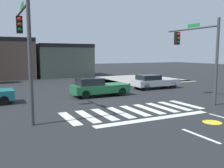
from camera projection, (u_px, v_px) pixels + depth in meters
The scene contains 9 objects.
ground_plane at pixel (103, 98), 18.44m from camera, with size 120.00×120.00×0.00m, color #232628.
crosswalk_near at pixel (135, 111), 14.44m from camera, with size 8.34×2.88×0.01m.
bike_detector_marking at pixel (212, 122), 11.98m from camera, with size 0.91×0.91×0.01m.
curb_corner_northeast at pixel (134, 80), 30.56m from camera, with size 10.00×10.60×0.15m.
storefront_row at pixel (35, 59), 34.27m from camera, with size 16.05×6.92×5.32m.
traffic_signal_southwest at pixel (25, 38), 12.36m from camera, with size 0.32×4.63×6.02m.
traffic_signal_southeast at pixel (197, 47), 17.04m from camera, with size 0.32×4.81×5.53m.
car_green at pixel (98, 87), 19.27m from camera, with size 4.42×1.75×1.45m.
car_silver at pixel (154, 81), 23.48m from camera, with size 4.49×1.79×1.33m.
Camera 1 is at (-7.51, -16.57, 3.29)m, focal length 39.76 mm.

